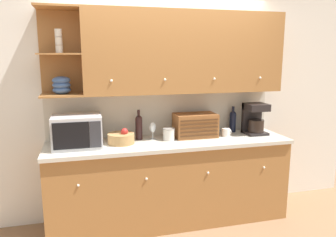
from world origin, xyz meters
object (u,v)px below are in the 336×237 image
(wine_bottle, at_px, (139,126))
(second_wine_bottle, at_px, (233,120))
(coffee_maker, at_px, (255,119))
(bread_box, at_px, (195,125))
(microwave, at_px, (77,131))
(wine_glass, at_px, (153,128))
(storage_canister, at_px, (169,134))
(mug, at_px, (226,132))
(fruit_basket, at_px, (121,138))

(wine_bottle, relative_size, second_wine_bottle, 1.06)
(second_wine_bottle, height_order, coffee_maker, coffee_maker)
(bread_box, height_order, coffee_maker, coffee_maker)
(microwave, bearing_deg, second_wine_bottle, 6.60)
(wine_glass, distance_m, storage_canister, 0.19)
(wine_glass, distance_m, coffee_maker, 1.23)
(wine_bottle, distance_m, mug, 1.01)
(coffee_maker, bearing_deg, fruit_basket, -178.35)
(fruit_basket, bearing_deg, coffee_maker, 1.65)
(coffee_maker, bearing_deg, second_wine_bottle, 143.25)
(wine_bottle, xyz_separation_m, second_wine_bottle, (1.17, 0.07, -0.01))
(mug, xyz_separation_m, second_wine_bottle, (0.17, 0.18, 0.10))
(fruit_basket, bearing_deg, storage_canister, 1.05)
(microwave, xyz_separation_m, wine_glass, (0.81, 0.10, -0.03))
(microwave, distance_m, second_wine_bottle, 1.84)
(microwave, relative_size, fruit_basket, 1.72)
(wine_bottle, bearing_deg, second_wine_bottle, 3.54)
(fruit_basket, height_order, storage_canister, fruit_basket)
(microwave, distance_m, wine_glass, 0.81)
(mug, distance_m, coffee_maker, 0.40)
(mug, bearing_deg, wine_glass, 174.97)
(microwave, distance_m, fruit_basket, 0.46)
(second_wine_bottle, bearing_deg, bread_box, -167.58)
(fruit_basket, distance_m, mug, 1.21)
(wine_bottle, distance_m, wine_glass, 0.15)
(wine_glass, height_order, bread_box, bread_box)
(second_wine_bottle, bearing_deg, coffee_maker, -36.75)
(microwave, bearing_deg, fruit_basket, 1.45)
(microwave, xyz_separation_m, storage_canister, (0.97, 0.02, -0.10))
(second_wine_bottle, xyz_separation_m, coffee_maker, (0.21, -0.15, 0.04))
(microwave, distance_m, coffee_maker, 2.03)
(storage_canister, bearing_deg, fruit_basket, -178.95)
(storage_canister, bearing_deg, second_wine_bottle, 12.53)
(fruit_basket, relative_size, coffee_maker, 0.77)
(storage_canister, height_order, bread_box, bread_box)
(fruit_basket, xyz_separation_m, wine_bottle, (0.21, 0.13, 0.09))
(wine_glass, bearing_deg, storage_canister, -26.27)
(bread_box, bearing_deg, mug, -10.92)
(microwave, bearing_deg, bread_box, 4.20)
(fruit_basket, xyz_separation_m, wine_glass, (0.36, 0.09, 0.07))
(fruit_basket, height_order, bread_box, bread_box)
(wine_glass, height_order, mug, wine_glass)
(fruit_basket, height_order, wine_bottle, wine_bottle)
(wine_bottle, relative_size, wine_glass, 1.75)
(fruit_basket, bearing_deg, mug, 0.74)
(fruit_basket, relative_size, bread_box, 0.59)
(microwave, xyz_separation_m, wine_bottle, (0.66, 0.14, -0.01))
(wine_bottle, bearing_deg, mug, -6.39)
(fruit_basket, xyz_separation_m, second_wine_bottle, (1.38, 0.20, 0.08))
(coffee_maker, bearing_deg, mug, -175.42)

